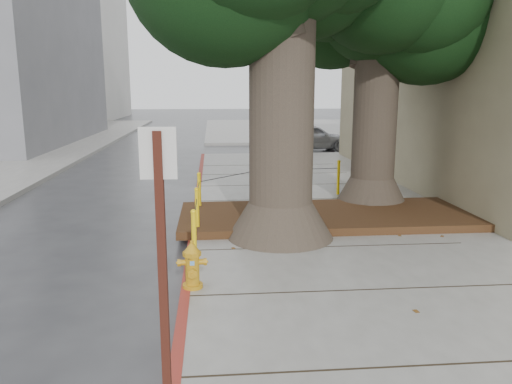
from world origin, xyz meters
The scene contains 12 objects.
ground centered at (0.00, 0.00, 0.00)m, with size 140.00×140.00×0.00m, color #28282B.
sidewalk_far centered at (6.00, 30.00, 0.07)m, with size 16.00×20.00×0.15m, color slate.
curb_red centered at (-2.00, 2.50, 0.07)m, with size 0.14×26.00×0.16m, color maroon.
planter_bed centered at (0.90, 3.90, 0.23)m, with size 6.40×2.60×0.16m, color black.
building_far_white centered at (-17.00, 45.00, 7.50)m, with size 12.00×18.00×15.00m, color silver.
building_side_white centered at (16.00, 26.00, 4.50)m, with size 10.00×10.00×9.00m, color silver.
bollard_ring centered at (-0.87, 4.38, 0.66)m, with size 3.79×5.39×0.95m.
fire_hydrant centered at (-1.90, 0.30, 0.49)m, with size 0.37×0.33×0.70m.
signpost centered at (-1.95, -3.13, 1.60)m, with size 0.25×0.06×2.56m.
car_silver centered at (3.23, 17.51, 0.65)m, with size 1.54×3.83×1.31m, color #9C9CA1.
car_red centered at (8.69, 18.83, 0.61)m, with size 1.29×3.71×1.22m, color maroon.
car_dark centered at (-11.49, 19.08, 0.57)m, with size 1.59×3.91×1.14m, color black.
Camera 1 is at (-1.58, -6.52, 2.96)m, focal length 35.00 mm.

